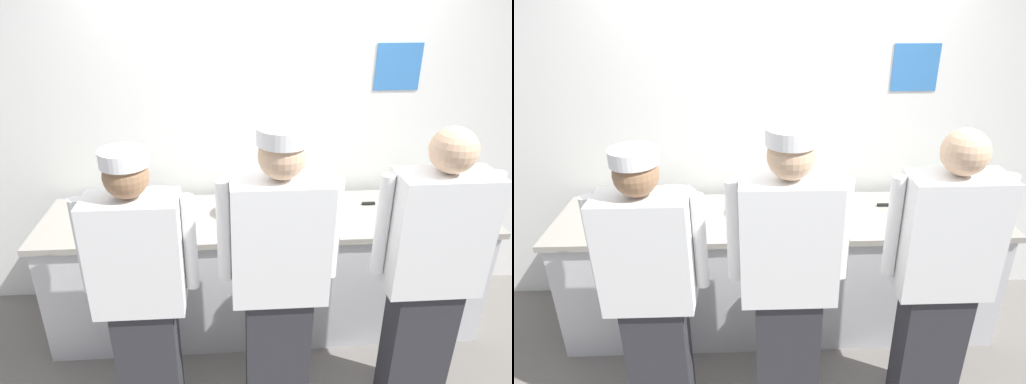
{
  "view_description": "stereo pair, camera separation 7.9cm",
  "coord_description": "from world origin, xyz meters",
  "views": [
    {
      "loc": [
        -0.25,
        -2.29,
        2.31
      ],
      "look_at": [
        -0.07,
        0.38,
        1.05
      ],
      "focal_mm": 31.64,
      "sensor_mm": 36.0,
      "label": 1
    },
    {
      "loc": [
        -0.17,
        -2.29,
        2.31
      ],
      "look_at": [
        -0.07,
        0.38,
        1.05
      ],
      "focal_mm": 31.64,
      "sensor_mm": 36.0,
      "label": 2
    }
  ],
  "objects": [
    {
      "name": "prep_counter",
      "position": [
        0.0,
        0.37,
        0.45
      ],
      "size": [
        2.98,
        0.69,
        0.89
      ],
      "color": "silver",
      "rests_on": "ground"
    },
    {
      "name": "ground_plane",
      "position": [
        0.0,
        0.0,
        0.0
      ],
      "size": [
        9.0,
        9.0,
        0.0
      ],
      "primitive_type": "plane",
      "color": "slate"
    },
    {
      "name": "chef_near_left",
      "position": [
        -0.72,
        -0.37,
        0.87
      ],
      "size": [
        0.59,
        0.24,
        1.63
      ],
      "color": "#2D2D33",
      "rests_on": "ground"
    },
    {
      "name": "sheet_tray",
      "position": [
        1.12,
        0.33,
        0.9
      ],
      "size": [
        0.45,
        0.35,
        0.02
      ],
      "primitive_type": "cube",
      "rotation": [
        0.0,
        0.0,
        -0.18
      ],
      "color": "#B7BABF",
      "rests_on": "prep_counter"
    },
    {
      "name": "squeeze_bottle_spare",
      "position": [
        -1.03,
        0.2,
        0.98
      ],
      "size": [
        0.06,
        0.06,
        0.19
      ],
      "color": "#E5E066",
      "rests_on": "prep_counter"
    },
    {
      "name": "wall_back",
      "position": [
        0.0,
        0.84,
        1.47
      ],
      "size": [
        4.67,
        0.11,
        2.95
      ],
      "color": "silver",
      "rests_on": "ground"
    },
    {
      "name": "squeeze_bottle_primary",
      "position": [
        -0.06,
        0.34,
        0.98
      ],
      "size": [
        0.06,
        0.06,
        0.2
      ],
      "color": "#E5E066",
      "rests_on": "prep_counter"
    },
    {
      "name": "squeeze_bottle_secondary",
      "position": [
        1.07,
        0.59,
        0.98
      ],
      "size": [
        0.06,
        0.06,
        0.18
      ],
      "color": "#56A333",
      "rests_on": "prep_counter"
    },
    {
      "name": "chef_far_right",
      "position": [
        0.8,
        -0.38,
        0.91
      ],
      "size": [
        0.62,
        0.24,
        1.71
      ],
      "color": "#2D2D33",
      "rests_on": "ground"
    },
    {
      "name": "plate_stack_rear",
      "position": [
        0.42,
        0.27,
        0.92
      ],
      "size": [
        0.23,
        0.23,
        0.06
      ],
      "color": "white",
      "rests_on": "prep_counter"
    },
    {
      "name": "chef_center",
      "position": [
        -0.01,
        -0.39,
        0.93
      ],
      "size": [
        0.62,
        0.24,
        1.73
      ],
      "color": "#2D2D33",
      "rests_on": "ground"
    },
    {
      "name": "chefs_knife",
      "position": [
        0.79,
        0.48,
        0.9
      ],
      "size": [
        0.28,
        0.03,
        0.02
      ],
      "color": "#B7BABF",
      "rests_on": "prep_counter"
    },
    {
      "name": "ramekin_orange_sauce",
      "position": [
        0.83,
        0.23,
        0.91
      ],
      "size": [
        0.09,
        0.09,
        0.05
      ],
      "color": "white",
      "rests_on": "prep_counter"
    },
    {
      "name": "ramekin_red_sauce",
      "position": [
        -1.06,
        0.35,
        0.91
      ],
      "size": [
        0.08,
        0.08,
        0.04
      ],
      "color": "white",
      "rests_on": "prep_counter"
    },
    {
      "name": "mixing_bowl_steel",
      "position": [
        -0.74,
        0.43,
        0.95
      ],
      "size": [
        0.37,
        0.37,
        0.13
      ],
      "primitive_type": "cylinder",
      "color": "#B7BABF",
      "rests_on": "prep_counter"
    },
    {
      "name": "ramekin_green_sauce",
      "position": [
        -0.11,
        0.55,
        0.91
      ],
      "size": [
        0.09,
        0.09,
        0.04
      ],
      "color": "white",
      "rests_on": "prep_counter"
    },
    {
      "name": "plate_stack_front",
      "position": [
        -0.22,
        0.39,
        0.93
      ],
      "size": [
        0.22,
        0.22,
        0.08
      ],
      "color": "white",
      "rests_on": "prep_counter"
    }
  ]
}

